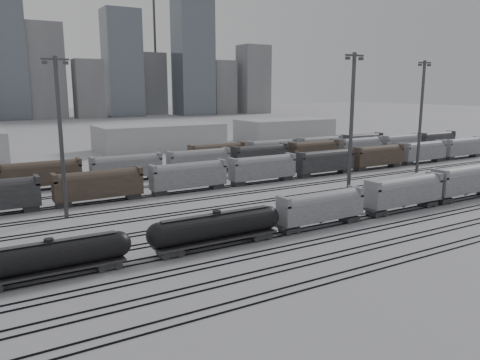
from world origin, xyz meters
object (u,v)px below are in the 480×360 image
tank_car_b (217,227)px  hopper_car_a (321,206)px  light_mast_c (351,124)px  hopper_car_c (467,179)px  tank_car_a (50,257)px  hopper_car_b (404,191)px

tank_car_b → hopper_car_a: size_ratio=1.31×
tank_car_b → light_mast_c: (32.12, 10.47, 10.89)m
hopper_car_c → light_mast_c: bearing=150.3°
hopper_car_c → light_mast_c: (-18.35, 10.47, 9.92)m
tank_car_a → hopper_car_a: hopper_car_a is taller
tank_car_b → hopper_car_a: 16.79m
tank_car_a → light_mast_c: bearing=11.5°
hopper_car_a → light_mast_c: light_mast_c is taller
tank_car_a → hopper_car_b: size_ratio=1.12×
tank_car_a → hopper_car_a: size_ratio=1.23×
tank_car_b → hopper_car_b: bearing=0.0°
hopper_car_c → tank_car_b: bearing=180.0°
hopper_car_a → hopper_car_b: 17.32m
light_mast_c → hopper_car_a: bearing=-145.7°
hopper_car_b → light_mast_c: light_mast_c is taller
hopper_car_b → light_mast_c: (-1.98, 10.47, 10.14)m
tank_car_b → tank_car_a: bearing=180.0°
tank_car_a → light_mast_c: light_mast_c is taller
hopper_car_b → hopper_car_c: 16.37m
tank_car_a → tank_car_b: bearing=0.0°
hopper_car_c → hopper_car_a: bearing=180.0°
hopper_car_b → hopper_car_a: bearing=180.0°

